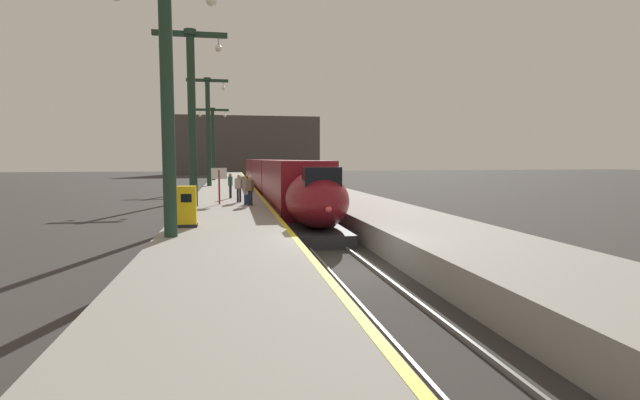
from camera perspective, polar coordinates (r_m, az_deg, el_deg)
name	(u,v)px	position (r m, az deg, el deg)	size (l,w,h in m)	color
ground_plane	(350,270)	(16.15, 3.57, -8.34)	(260.00, 260.00, 0.00)	#33302D
platform_left	(228,197)	(40.10, -10.88, 0.31)	(4.80, 110.00, 1.05)	gray
platform_right	(325,196)	(40.88, 0.54, 0.49)	(4.80, 110.00, 1.05)	gray
platform_left_safety_stripe	(256,191)	(40.12, -7.64, 1.12)	(0.20, 107.80, 0.01)	yellow
rail_main_left	(266,200)	(43.00, -6.46, 0.05)	(0.08, 110.00, 0.12)	slate
rail_main_right	(283,199)	(43.13, -4.47, 0.09)	(0.08, 110.00, 0.12)	slate
highspeed_train_main	(271,177)	(46.11, -5.85, 2.76)	(2.92, 55.85, 3.60)	maroon
station_column_near	(167,77)	(17.14, -17.83, 13.75)	(4.00, 0.68, 8.86)	#1E3828
station_column_mid	(192,102)	(27.74, -15.08, 11.25)	(4.00, 0.68, 9.67)	#1E3828
station_column_far	(208,122)	(48.31, -13.21, 9.02)	(4.00, 0.68, 10.45)	#1E3828
station_column_distant	(213,137)	(61.33, -12.66, 7.39)	(4.00, 0.68, 8.93)	#1E3828
passenger_near_edge	(250,188)	(27.41, -8.34, 1.41)	(0.45, 0.42, 1.69)	#23232D
passenger_mid_platform	(230,184)	(32.64, -10.66, 1.94)	(0.30, 0.56, 1.69)	#23232D
passenger_far_waiting	(239,186)	(29.58, -9.67, 1.65)	(0.50, 0.39, 1.69)	#23232D
rolling_suitcase	(247,199)	(28.01, -8.65, 0.08)	(0.40, 0.22, 0.98)	navy
ticket_machine_yellow	(187,208)	(19.31, -15.58, -0.93)	(0.76, 0.62, 1.60)	yellow
departure_info_board	(219,178)	(28.47, -11.96, 2.53)	(0.90, 0.10, 2.12)	maroon
terminus_back_wall	(246,145)	(117.34, -8.84, 6.50)	(36.00, 2.00, 14.00)	#4C4742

